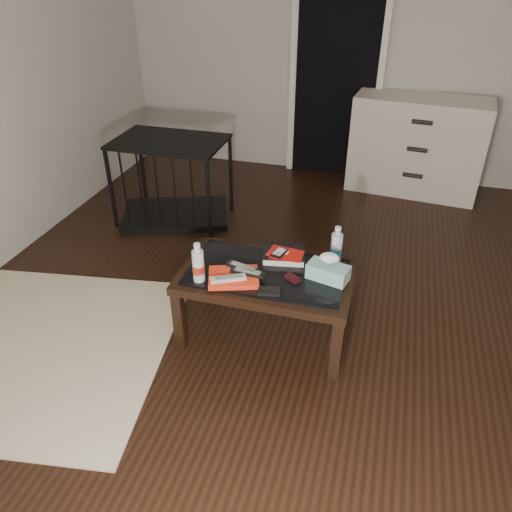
{
  "coord_description": "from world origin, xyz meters",
  "views": [
    {
      "loc": [
        0.21,
        -2.57,
        2.07
      ],
      "look_at": [
        -0.45,
        -0.23,
        0.55
      ],
      "focal_mm": 35.0,
      "sensor_mm": 36.0,
      "label": 1
    }
  ],
  "objects_px": {
    "water_bottle_left": "(198,262)",
    "tissue_box": "(328,272)",
    "dresser": "(416,146)",
    "pet_crate": "(174,194)",
    "water_bottle_right": "(337,245)",
    "coffee_table": "(267,280)",
    "textbook": "(284,255)"
  },
  "relations": [
    {
      "from": "tissue_box",
      "to": "water_bottle_left",
      "type": "bearing_deg",
      "value": -148.84
    },
    {
      "from": "pet_crate",
      "to": "water_bottle_left",
      "type": "height_order",
      "value": "pet_crate"
    },
    {
      "from": "dresser",
      "to": "textbook",
      "type": "xyz_separation_m",
      "value": [
        -0.76,
        -2.3,
        0.03
      ]
    },
    {
      "from": "coffee_table",
      "to": "pet_crate",
      "type": "height_order",
      "value": "pet_crate"
    },
    {
      "from": "coffee_table",
      "to": "pet_crate",
      "type": "distance_m",
      "value": 1.74
    },
    {
      "from": "pet_crate",
      "to": "coffee_table",
      "type": "bearing_deg",
      "value": -67.84
    },
    {
      "from": "water_bottle_left",
      "to": "water_bottle_right",
      "type": "height_order",
      "value": "same"
    },
    {
      "from": "water_bottle_right",
      "to": "tissue_box",
      "type": "height_order",
      "value": "water_bottle_right"
    },
    {
      "from": "coffee_table",
      "to": "textbook",
      "type": "relative_size",
      "value": 4.0
    },
    {
      "from": "pet_crate",
      "to": "water_bottle_left",
      "type": "xyz_separation_m",
      "value": [
        0.82,
        -1.47,
        0.35
      ]
    },
    {
      "from": "textbook",
      "to": "water_bottle_right",
      "type": "height_order",
      "value": "water_bottle_right"
    },
    {
      "from": "coffee_table",
      "to": "tissue_box",
      "type": "distance_m",
      "value": 0.37
    },
    {
      "from": "dresser",
      "to": "textbook",
      "type": "bearing_deg",
      "value": -102.38
    },
    {
      "from": "dresser",
      "to": "water_bottle_right",
      "type": "xyz_separation_m",
      "value": [
        -0.46,
        -2.26,
        0.13
      ]
    },
    {
      "from": "water_bottle_right",
      "to": "tissue_box",
      "type": "bearing_deg",
      "value": -94.82
    },
    {
      "from": "textbook",
      "to": "water_bottle_left",
      "type": "relative_size",
      "value": 1.05
    },
    {
      "from": "textbook",
      "to": "tissue_box",
      "type": "bearing_deg",
      "value": -37.17
    },
    {
      "from": "water_bottle_left",
      "to": "dresser",
      "type": "bearing_deg",
      "value": 66.28
    },
    {
      "from": "water_bottle_right",
      "to": "water_bottle_left",
      "type": "bearing_deg",
      "value": -151.09
    },
    {
      "from": "water_bottle_right",
      "to": "tissue_box",
      "type": "relative_size",
      "value": 1.03
    },
    {
      "from": "coffee_table",
      "to": "tissue_box",
      "type": "relative_size",
      "value": 4.35
    },
    {
      "from": "water_bottle_left",
      "to": "tissue_box",
      "type": "bearing_deg",
      "value": 16.68
    },
    {
      "from": "dresser",
      "to": "pet_crate",
      "type": "xyz_separation_m",
      "value": [
        -1.99,
        -1.19,
        -0.22
      ]
    },
    {
      "from": "dresser",
      "to": "tissue_box",
      "type": "height_order",
      "value": "dresser"
    },
    {
      "from": "coffee_table",
      "to": "pet_crate",
      "type": "xyz_separation_m",
      "value": [
        -1.17,
        1.28,
        -0.17
      ]
    },
    {
      "from": "water_bottle_left",
      "to": "tissue_box",
      "type": "height_order",
      "value": "water_bottle_left"
    },
    {
      "from": "dresser",
      "to": "textbook",
      "type": "distance_m",
      "value": 2.42
    },
    {
      "from": "textbook",
      "to": "tissue_box",
      "type": "relative_size",
      "value": 1.09
    },
    {
      "from": "textbook",
      "to": "water_bottle_right",
      "type": "distance_m",
      "value": 0.32
    },
    {
      "from": "tissue_box",
      "to": "textbook",
      "type": "bearing_deg",
      "value": 167.24
    },
    {
      "from": "water_bottle_right",
      "to": "tissue_box",
      "type": "distance_m",
      "value": 0.2
    },
    {
      "from": "coffee_table",
      "to": "pet_crate",
      "type": "bearing_deg",
      "value": 132.38
    }
  ]
}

